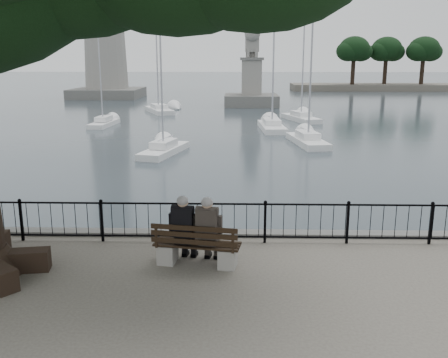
{
  "coord_description": "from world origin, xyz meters",
  "views": [
    {
      "loc": [
        0.29,
        -9.06,
        4.4
      ],
      "look_at": [
        0.0,
        2.5,
        1.6
      ],
      "focal_mm": 40.0,
      "sensor_mm": 36.0,
      "label": 1
    }
  ],
  "objects_px": {
    "bench": "(197,250)",
    "person_right": "(209,233)",
    "lighthouse": "(103,8)",
    "person_left": "(185,231)",
    "lion_monument": "(251,86)"
  },
  "relations": [
    {
      "from": "lighthouse",
      "to": "lion_monument",
      "type": "distance_m",
      "value": 25.35
    },
    {
      "from": "person_left",
      "to": "person_right",
      "type": "height_order",
      "value": "same"
    },
    {
      "from": "person_left",
      "to": "lion_monument",
      "type": "distance_m",
      "value": 48.79
    },
    {
      "from": "lighthouse",
      "to": "lion_monument",
      "type": "relative_size",
      "value": 3.19
    },
    {
      "from": "person_left",
      "to": "person_right",
      "type": "distance_m",
      "value": 0.53
    },
    {
      "from": "bench",
      "to": "person_left",
      "type": "xyz_separation_m",
      "value": [
        -0.27,
        0.15,
        0.38
      ]
    },
    {
      "from": "bench",
      "to": "person_right",
      "type": "bearing_deg",
      "value": 14.24
    },
    {
      "from": "person_right",
      "to": "lighthouse",
      "type": "relative_size",
      "value": 0.05
    },
    {
      "from": "person_left",
      "to": "lighthouse",
      "type": "relative_size",
      "value": 0.05
    },
    {
      "from": "bench",
      "to": "lighthouse",
      "type": "xyz_separation_m",
      "value": [
        -17.44,
        60.93,
        10.8
      ]
    },
    {
      "from": "bench",
      "to": "person_right",
      "type": "height_order",
      "value": "person_right"
    },
    {
      "from": "bench",
      "to": "lighthouse",
      "type": "relative_size",
      "value": 0.07
    },
    {
      "from": "bench",
      "to": "person_left",
      "type": "distance_m",
      "value": 0.49
    },
    {
      "from": "person_left",
      "to": "lion_monument",
      "type": "height_order",
      "value": "lion_monument"
    },
    {
      "from": "person_right",
      "to": "lion_monument",
      "type": "height_order",
      "value": "lion_monument"
    }
  ]
}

